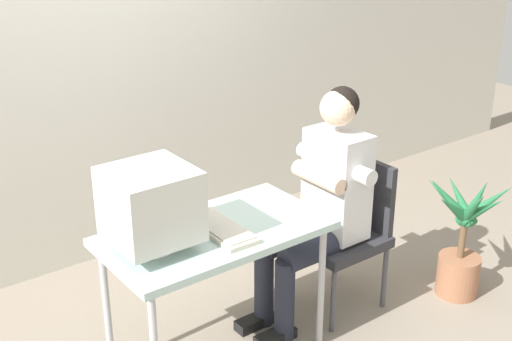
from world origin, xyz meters
TOP-DOWN VIEW (x-y plane):
  - wall_back at (0.30, 1.40)m, footprint 8.00×0.10m
  - desk at (0.00, 0.00)m, footprint 1.11×0.60m
  - crt_monitor at (-0.33, 0.02)m, footprint 0.39×0.37m
  - keyboard at (0.01, -0.03)m, footprint 0.18×0.44m
  - office_chair at (0.90, 0.00)m, footprint 0.47×0.47m
  - person_seated at (0.70, 0.00)m, footprint 0.73×0.55m
  - potted_plant at (1.50, -0.37)m, footprint 0.58×0.56m

SIDE VIEW (x-z plane):
  - potted_plant at x=1.50m, z-range -0.02..0.77m
  - office_chair at x=0.90m, z-range 0.05..0.93m
  - desk at x=0.00m, z-range 0.31..1.06m
  - person_seated at x=0.70m, z-range 0.04..1.37m
  - keyboard at x=0.01m, z-range 0.75..0.78m
  - crt_monitor at x=-0.33m, z-range 0.77..1.16m
  - wall_back at x=0.30m, z-range 0.00..3.00m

